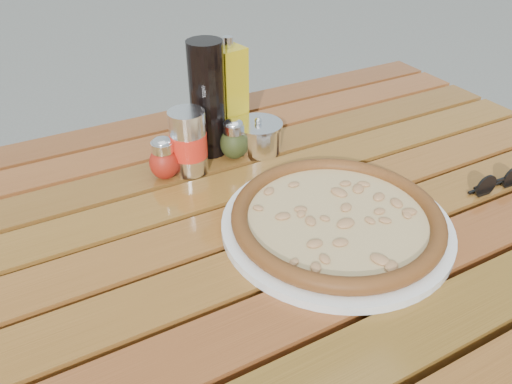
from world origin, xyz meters
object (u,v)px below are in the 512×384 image
table (262,248)px  pizza (337,217)px  plate (336,225)px  pepper_shaker (164,159)px  olive_oil_cruet (230,94)px  sunglasses (498,182)px  oregano_shaker (234,140)px  soda_can (189,143)px  parmesan_tin (258,136)px  dark_bottle (207,99)px

table → pizza: pizza is taller
plate → pizza: (0.00, 0.00, 0.02)m
plate → pepper_shaker: size_ratio=4.39×
pepper_shaker → olive_oil_cruet: size_ratio=0.39×
pizza → sunglasses: sunglasses is taller
pepper_shaker → oregano_shaker: size_ratio=1.00×
soda_can → parmesan_tin: 0.15m
pizza → soda_can: bearing=116.3°
pepper_shaker → oregano_shaker: bearing=2.0°
pizza → olive_oil_cruet: 0.36m
plate → pizza: bearing=90.0°
table → soda_can: size_ratio=11.67×
pizza → oregano_shaker: bearing=98.3°
soda_can → oregano_shaker: bearing=3.5°
pepper_shaker → dark_bottle: 0.14m
parmesan_tin → sunglasses: size_ratio=1.00×
oregano_shaker → pizza: bearing=-81.7°
pizza → soda_can: size_ratio=3.57×
dark_bottle → parmesan_tin: size_ratio=2.00×
oregano_shaker → sunglasses: (0.35, -0.32, -0.02)m
dark_bottle → sunglasses: bearing=-43.8°
olive_oil_cruet → pepper_shaker: bearing=-154.8°
table → sunglasses: bearing=-19.1°
dark_bottle → table: bearing=-92.8°
soda_can → parmesan_tin: (0.15, 0.01, -0.03)m
oregano_shaker → olive_oil_cruet: bearing=68.6°
table → parmesan_tin: 0.24m
dark_bottle → soda_can: dark_bottle is taller
plate → parmesan_tin: 0.28m
dark_bottle → sunglasses: dark_bottle is taller
sunglasses → plate: bearing=174.0°
plate → dark_bottle: dark_bottle is taller
table → dark_bottle: size_ratio=6.36×
table → plate: plate is taller
plate → olive_oil_cruet: 0.36m
olive_oil_cruet → oregano_shaker: bearing=-111.4°
plate → pizza: pizza is taller
table → oregano_shaker: size_ratio=17.07×
dark_bottle → olive_oil_cruet: size_ratio=1.05×
pizza → pepper_shaker: 0.33m
table → sunglasses: 0.43m
oregano_shaker → sunglasses: size_ratio=0.74×
pizza → soda_can: 0.30m
parmesan_tin → pizza: bearing=-92.8°
plate → sunglasses: sunglasses is taller
sunglasses → parmesan_tin: bearing=134.8°
pizza → olive_oil_cruet: bearing=91.7°
pizza → sunglasses: size_ratio=3.88×
plate → parmesan_tin: parmesan_tin is taller
pepper_shaker → soda_can: (0.05, -0.00, 0.02)m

